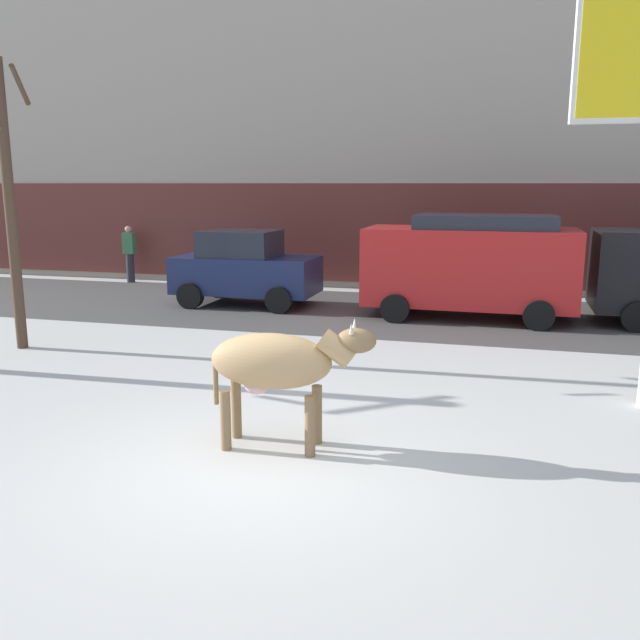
% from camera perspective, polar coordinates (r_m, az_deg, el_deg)
% --- Properties ---
extents(ground_plane, '(120.00, 120.00, 0.00)m').
position_cam_1_polar(ground_plane, '(7.39, -5.05, -12.26)').
color(ground_plane, silver).
extents(road_strip, '(60.00, 5.60, 0.01)m').
position_cam_1_polar(road_strip, '(15.75, 6.24, 0.60)').
color(road_strip, '#514F4C').
rests_on(road_strip, ground).
extents(building_facade, '(44.00, 6.10, 13.00)m').
position_cam_1_polar(building_facade, '(22.18, 9.46, 20.50)').
color(building_facade, '#A39989').
rests_on(building_facade, ground).
extents(cow_tan, '(1.92, 0.70, 1.54)m').
position_cam_1_polar(cow_tan, '(7.54, -3.70, -3.75)').
color(cow_tan, tan).
rests_on(cow_tan, ground).
extents(car_navy_hatchback, '(3.51, 1.94, 1.86)m').
position_cam_1_polar(car_navy_hatchback, '(16.69, -6.43, 4.42)').
color(car_navy_hatchback, '#19234C').
rests_on(car_navy_hatchback, ground).
extents(car_red_van, '(4.61, 2.14, 2.32)m').
position_cam_1_polar(car_red_van, '(15.25, 12.76, 4.73)').
color(car_red_van, red).
rests_on(car_red_van, ground).
extents(pedestrian_near_billboard, '(0.36, 0.24, 1.73)m').
position_cam_1_polar(pedestrian_near_billboard, '(21.34, -15.99, 5.47)').
color(pedestrian_near_billboard, '#282833').
rests_on(pedestrian_near_billboard, ground).
extents(bare_tree_left_lot, '(1.26, 1.20, 5.11)m').
position_cam_1_polar(bare_tree_left_lot, '(13.19, -25.11, 9.32)').
color(bare_tree_left_lot, '#4C3828').
rests_on(bare_tree_left_lot, ground).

